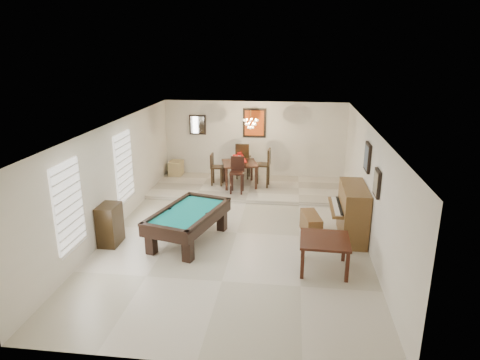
% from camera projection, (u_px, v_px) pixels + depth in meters
% --- Properties ---
extents(ground_plane, '(6.00, 9.00, 0.02)m').
position_uv_depth(ground_plane, '(237.00, 233.00, 10.34)').
color(ground_plane, beige).
extents(wall_back, '(6.00, 0.04, 2.60)m').
position_uv_depth(wall_back, '(254.00, 141.00, 14.21)').
color(wall_back, silver).
rests_on(wall_back, ground_plane).
extents(wall_front, '(6.00, 0.04, 2.60)m').
position_uv_depth(wall_front, '(193.00, 284.00, 5.69)').
color(wall_front, silver).
rests_on(wall_front, ground_plane).
extents(wall_left, '(0.04, 9.00, 2.60)m').
position_uv_depth(wall_left, '(114.00, 177.00, 10.30)').
color(wall_left, silver).
rests_on(wall_left, ground_plane).
extents(wall_right, '(0.04, 9.00, 2.60)m').
position_uv_depth(wall_right, '(369.00, 187.00, 9.60)').
color(wall_right, silver).
rests_on(wall_right, ground_plane).
extents(ceiling, '(6.00, 9.00, 0.04)m').
position_uv_depth(ceiling, '(237.00, 126.00, 9.56)').
color(ceiling, white).
rests_on(ceiling, wall_back).
extents(dining_step, '(6.00, 2.50, 0.12)m').
position_uv_depth(dining_step, '(250.00, 188.00, 13.40)').
color(dining_step, beige).
rests_on(dining_step, ground_plane).
extents(window_left_front, '(0.06, 1.00, 1.70)m').
position_uv_depth(window_left_front, '(68.00, 206.00, 8.18)').
color(window_left_front, white).
rests_on(window_left_front, wall_left).
extents(window_left_rear, '(0.06, 1.00, 1.70)m').
position_uv_depth(window_left_rear, '(124.00, 166.00, 10.83)').
color(window_left_rear, white).
rests_on(window_left_rear, wall_left).
extents(pool_table, '(1.70, 2.40, 0.72)m').
position_uv_depth(pool_table, '(189.00, 226.00, 9.80)').
color(pool_table, black).
rests_on(pool_table, ground_plane).
extents(square_table, '(1.00, 1.00, 0.67)m').
position_uv_depth(square_table, '(324.00, 254.00, 8.56)').
color(square_table, black).
rests_on(square_table, ground_plane).
extents(upright_piano, '(0.85, 1.51, 1.26)m').
position_uv_depth(upright_piano, '(346.00, 212.00, 9.93)').
color(upright_piano, brown).
rests_on(upright_piano, ground_plane).
extents(piano_bench, '(0.52, 0.95, 0.50)m').
position_uv_depth(piano_bench, '(311.00, 224.00, 10.19)').
color(piano_bench, brown).
rests_on(piano_bench, ground_plane).
extents(apothecary_chest, '(0.42, 0.62, 0.94)m').
position_uv_depth(apothecary_chest, '(110.00, 225.00, 9.64)').
color(apothecary_chest, black).
rests_on(apothecary_chest, ground_plane).
extents(dining_table, '(1.26, 1.26, 0.86)m').
position_uv_depth(dining_table, '(240.00, 172.00, 13.35)').
color(dining_table, black).
rests_on(dining_table, dining_step).
extents(flower_vase, '(0.13, 0.13, 0.22)m').
position_uv_depth(flower_vase, '(240.00, 155.00, 13.18)').
color(flower_vase, '#B2150F').
rests_on(flower_vase, dining_table).
extents(dining_chair_south, '(0.40, 0.40, 1.07)m').
position_uv_depth(dining_chair_south, '(237.00, 175.00, 12.63)').
color(dining_chair_south, black).
rests_on(dining_chair_south, dining_step).
extents(dining_chair_north, '(0.47, 0.47, 1.19)m').
position_uv_depth(dining_chair_north, '(243.00, 160.00, 14.04)').
color(dining_chair_north, black).
rests_on(dining_chair_north, dining_step).
extents(dining_chair_west, '(0.37, 0.37, 0.99)m').
position_uv_depth(dining_chair_west, '(217.00, 169.00, 13.38)').
color(dining_chair_west, black).
rests_on(dining_chair_west, dining_step).
extents(dining_chair_east, '(0.47, 0.47, 1.19)m').
position_uv_depth(dining_chair_east, '(262.00, 168.00, 13.21)').
color(dining_chair_east, black).
rests_on(dining_chair_east, dining_step).
extents(corner_bench, '(0.43, 0.54, 0.48)m').
position_uv_depth(corner_bench, '(176.00, 168.00, 14.48)').
color(corner_bench, tan).
rests_on(corner_bench, dining_step).
extents(chandelier, '(0.44, 0.44, 0.60)m').
position_uv_depth(chandelier, '(251.00, 120.00, 12.70)').
color(chandelier, '#FFE5B2').
rests_on(chandelier, ceiling).
extents(back_painting, '(0.75, 0.06, 0.95)m').
position_uv_depth(back_painting, '(254.00, 123.00, 13.99)').
color(back_painting, '#D84C14').
rests_on(back_painting, wall_back).
extents(back_mirror, '(0.55, 0.06, 0.65)m').
position_uv_depth(back_mirror, '(198.00, 125.00, 14.24)').
color(back_mirror, white).
rests_on(back_mirror, wall_back).
extents(right_picture_upper, '(0.06, 0.55, 0.65)m').
position_uv_depth(right_picture_upper, '(368.00, 157.00, 9.70)').
color(right_picture_upper, slate).
rests_on(right_picture_upper, wall_right).
extents(right_picture_lower, '(0.06, 0.45, 0.55)m').
position_uv_depth(right_picture_lower, '(377.00, 183.00, 8.53)').
color(right_picture_lower, gray).
rests_on(right_picture_lower, wall_right).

